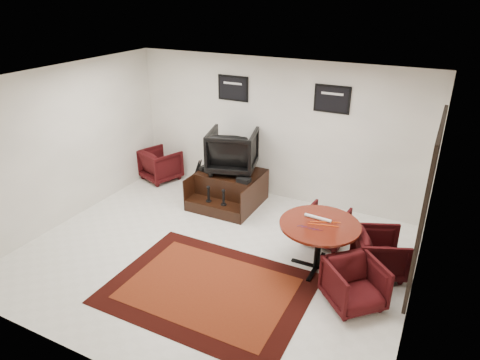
# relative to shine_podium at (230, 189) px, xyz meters

# --- Properties ---
(ground) EXTENTS (6.00, 6.00, 0.00)m
(ground) POSITION_rel_shine_podium_xyz_m (0.63, -1.78, -0.29)
(ground) COLOR white
(ground) RESTS_ON ground
(room_shell) EXTENTS (6.02, 5.02, 2.81)m
(room_shell) POSITION_rel_shine_podium_xyz_m (1.04, -1.66, 1.49)
(room_shell) COLOR white
(room_shell) RESTS_ON ground
(area_rug) EXTENTS (2.82, 2.11, 0.01)m
(area_rug) POSITION_rel_shine_podium_xyz_m (1.01, -2.56, -0.29)
(area_rug) COLOR black
(area_rug) RESTS_ON ground
(shine_podium) EXTENTS (1.24, 1.27, 0.64)m
(shine_podium) POSITION_rel_shine_podium_xyz_m (0.00, 0.00, 0.00)
(shine_podium) COLOR black
(shine_podium) RESTS_ON ground
(shine_chair) EXTENTS (1.09, 1.05, 0.93)m
(shine_chair) POSITION_rel_shine_podium_xyz_m (0.00, 0.13, 0.81)
(shine_chair) COLOR black
(shine_chair) RESTS_ON shine_podium
(shoes_pair) EXTENTS (0.27, 0.30, 0.10)m
(shoes_pair) POSITION_rel_shine_podium_xyz_m (-0.46, -0.07, 0.39)
(shoes_pair) COLOR black
(shoes_pair) RESTS_ON shine_podium
(polish_kit) EXTENTS (0.26, 0.19, 0.08)m
(polish_kit) POSITION_rel_shine_podium_xyz_m (0.44, -0.26, 0.38)
(polish_kit) COLOR black
(polish_kit) RESTS_ON shine_podium
(umbrella_black) EXTENTS (0.32, 0.12, 0.86)m
(umbrella_black) POSITION_rel_shine_podium_xyz_m (-0.75, -0.10, 0.14)
(umbrella_black) COLOR black
(umbrella_black) RESTS_ON ground
(umbrella_hooked) EXTENTS (0.33, 0.12, 0.88)m
(umbrella_hooked) POSITION_rel_shine_podium_xyz_m (-0.72, -0.08, 0.15)
(umbrella_hooked) COLOR black
(umbrella_hooked) RESTS_ON ground
(armchair_side) EXTENTS (0.94, 0.91, 0.77)m
(armchair_side) POSITION_rel_shine_podium_xyz_m (-1.92, 0.32, 0.09)
(armchair_side) COLOR black
(armchair_side) RESTS_ON ground
(meeting_table) EXTENTS (1.20, 1.20, 0.79)m
(meeting_table) POSITION_rel_shine_podium_xyz_m (2.24, -1.36, 0.40)
(meeting_table) COLOR #4F110B
(meeting_table) RESTS_ON ground
(table_chair_back) EXTENTS (0.71, 0.67, 0.68)m
(table_chair_back) POSITION_rel_shine_podium_xyz_m (2.14, -0.57, 0.04)
(table_chair_back) COLOR black
(table_chair_back) RESTS_ON ground
(table_chair_window) EXTENTS (0.90, 0.93, 0.74)m
(table_chair_window) POSITION_rel_shine_podium_xyz_m (3.11, -1.05, 0.08)
(table_chair_window) COLOR black
(table_chair_window) RESTS_ON ground
(table_chair_corner) EXTENTS (0.96, 0.96, 0.72)m
(table_chair_corner) POSITION_rel_shine_podium_xyz_m (2.94, -1.94, 0.07)
(table_chair_corner) COLOR black
(table_chair_corner) RESTS_ON ground
(paper_roll) EXTENTS (0.42, 0.08, 0.05)m
(paper_roll) POSITION_rel_shine_podium_xyz_m (2.18, -1.26, 0.52)
(paper_roll) COLOR silver
(paper_roll) RESTS_ON meeting_table
(table_clutter) EXTENTS (0.56, 0.40, 0.01)m
(table_clutter) POSITION_rel_shine_podium_xyz_m (2.27, -1.39, 0.50)
(table_clutter) COLOR #EF4B0D
(table_clutter) RESTS_ON meeting_table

